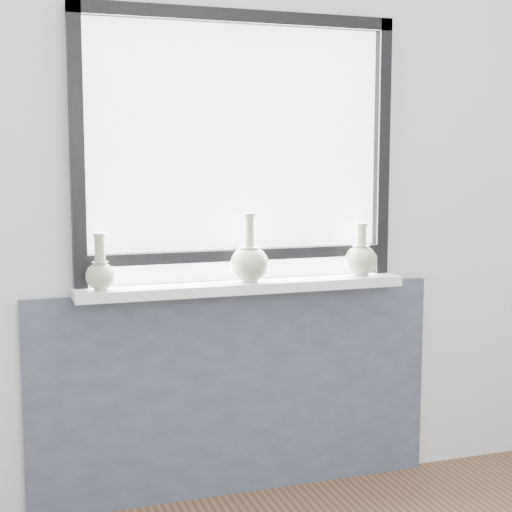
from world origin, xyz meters
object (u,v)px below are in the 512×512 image
object	(u,v)px
vase_a	(101,272)
vase_b	(249,261)
windowsill	(243,286)
vase_c	(361,258)

from	to	relation	value
vase_a	vase_b	distance (m)	0.58
windowsill	vase_a	xyz separation A→B (m)	(-0.56, -0.03, 0.09)
vase_b	vase_c	world-z (taller)	vase_b
windowsill	vase_c	size ratio (longest dim) A/B	6.05
windowsill	vase_b	world-z (taller)	vase_b
vase_a	vase_c	size ratio (longest dim) A/B	0.97
vase_a	vase_c	world-z (taller)	vase_c
vase_a	vase_c	distance (m)	1.07
vase_a	vase_b	size ratio (longest dim) A/B	0.78
vase_a	vase_c	xyz separation A→B (m)	(1.07, 0.02, 0.01)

